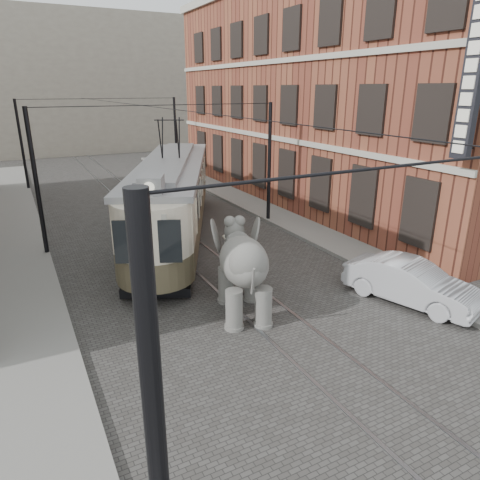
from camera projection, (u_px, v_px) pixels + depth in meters
ground at (230, 282)px, 15.75m from camera, size 120.00×120.00×0.00m
tram_rails at (230, 282)px, 15.75m from camera, size 1.54×80.00×0.02m
sidewalk_right at (358, 253)px, 18.35m from camera, size 2.00×60.00×0.15m
sidewalk_left at (33, 323)px, 12.90m from camera, size 2.00×60.00×0.15m
brick_building at (327, 99)px, 26.12m from camera, size 8.00×26.00×12.00m
distant_block at (65, 85)px, 46.96m from camera, size 28.00×10.00×14.00m
catenary at (174, 177)px, 18.87m from camera, size 11.00×30.20×6.00m
tram at (172, 180)px, 19.83m from camera, size 8.23×13.47×5.38m
elephant at (244, 273)px, 13.19m from camera, size 3.65×4.93×2.70m
parked_car at (410, 282)px, 14.11m from camera, size 2.75×4.50×1.40m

